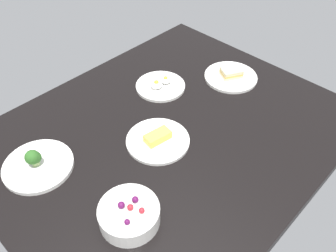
{
  "coord_description": "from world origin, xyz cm",
  "views": [
    {
      "loc": [
        -62.1,
        -60.09,
        88.23
      ],
      "look_at": [
        0.0,
        0.0,
        6.0
      ],
      "focal_mm": 37.65,
      "sensor_mm": 36.0,
      "label": 1
    }
  ],
  "objects_px": {
    "plate_cheese": "(158,140)",
    "plate_eggs": "(160,85)",
    "plate_broccoli": "(37,164)",
    "plate_sandwich": "(231,76)",
    "bowl_berries": "(129,214)"
  },
  "relations": [
    {
      "from": "plate_cheese",
      "to": "plate_eggs",
      "type": "distance_m",
      "value": 0.3
    },
    {
      "from": "plate_sandwich",
      "to": "plate_eggs",
      "type": "bearing_deg",
      "value": 146.42
    },
    {
      "from": "plate_cheese",
      "to": "plate_eggs",
      "type": "relative_size",
      "value": 1.09
    },
    {
      "from": "plate_sandwich",
      "to": "plate_eggs",
      "type": "distance_m",
      "value": 0.29
    },
    {
      "from": "plate_cheese",
      "to": "bowl_berries",
      "type": "bearing_deg",
      "value": -149.21
    },
    {
      "from": "plate_cheese",
      "to": "plate_sandwich",
      "type": "relative_size",
      "value": 0.99
    },
    {
      "from": "plate_cheese",
      "to": "plate_broccoli",
      "type": "bearing_deg",
      "value": 150.67
    },
    {
      "from": "bowl_berries",
      "to": "plate_eggs",
      "type": "bearing_deg",
      "value": 36.98
    },
    {
      "from": "bowl_berries",
      "to": "plate_cheese",
      "type": "xyz_separation_m",
      "value": [
        0.26,
        0.15,
        -0.02
      ]
    },
    {
      "from": "plate_cheese",
      "to": "plate_sandwich",
      "type": "height_order",
      "value": "plate_sandwich"
    },
    {
      "from": "plate_cheese",
      "to": "plate_broccoli",
      "type": "relative_size",
      "value": 0.98
    },
    {
      "from": "plate_cheese",
      "to": "plate_eggs",
      "type": "bearing_deg",
      "value": 43.3
    },
    {
      "from": "bowl_berries",
      "to": "plate_cheese",
      "type": "relative_size",
      "value": 0.79
    },
    {
      "from": "plate_eggs",
      "to": "bowl_berries",
      "type": "bearing_deg",
      "value": -143.02
    },
    {
      "from": "plate_cheese",
      "to": "plate_sandwich",
      "type": "bearing_deg",
      "value": 5.35
    }
  ]
}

